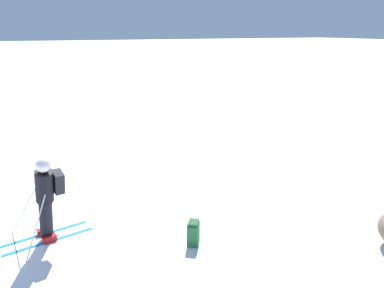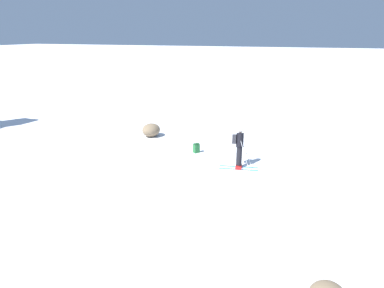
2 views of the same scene
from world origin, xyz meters
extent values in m
plane|color=white|center=(0.00, 0.00, 0.00)|extent=(300.00, 300.00, 0.00)
cube|color=#1E7AC6|center=(1.17, -0.03, 0.01)|extent=(0.42, 1.79, 0.01)
cube|color=#1E7AC6|center=(1.52, 0.03, 0.01)|extent=(0.42, 1.79, 0.01)
cube|color=#B21919|center=(1.17, -0.03, 0.07)|extent=(0.19, 0.30, 0.12)
cube|color=#B21919|center=(1.52, 0.03, 0.07)|extent=(0.19, 0.30, 0.12)
cylinder|color=black|center=(1.48, 0.03, 0.54)|extent=(0.50, 0.34, 0.89)
cylinder|color=black|center=(1.66, 0.06, 1.27)|extent=(0.55, 0.43, 0.73)
sphere|color=tan|center=(1.77, 0.08, 1.71)|extent=(0.33, 0.29, 0.29)
sphere|color=silver|center=(1.78, 0.08, 1.74)|extent=(0.38, 0.33, 0.33)
cube|color=black|center=(1.62, 0.32, 1.30)|extent=(0.41, 0.25, 0.50)
cylinder|color=#B7B7BC|center=(1.14, -0.34, 0.65)|extent=(0.66, 0.66, 1.31)
cylinder|color=#B7B7BC|center=(1.97, -0.19, 0.59)|extent=(0.22, 0.50, 1.20)
cube|color=#236633|center=(2.84, 2.66, 0.22)|extent=(0.37, 0.35, 0.44)
cube|color=#1A4C26|center=(2.84, 2.66, 0.47)|extent=(0.33, 0.32, 0.06)
camera|label=1|loc=(8.83, -0.19, 4.14)|focal=35.00mm
camera|label=2|loc=(-14.67, -3.89, 6.07)|focal=35.00mm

